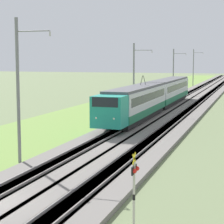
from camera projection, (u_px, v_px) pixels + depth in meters
name	position (u px, v px, depth m)	size (l,w,h in m)	color
ballast_main	(170.00, 104.00, 67.91)	(240.00, 4.40, 0.30)	slate
ballast_adjacent	(197.00, 104.00, 66.66)	(240.00, 4.40, 0.30)	slate
track_main	(170.00, 103.00, 67.91)	(240.00, 1.57, 0.45)	#4C4238
track_adjacent	(197.00, 104.00, 66.66)	(240.00, 1.57, 0.45)	#4C4238
grass_verge	(133.00, 103.00, 69.76)	(240.00, 13.76, 0.12)	olive
passenger_train	(155.00, 95.00, 56.90)	(39.93, 2.99, 5.15)	teal
crossing_signal_far	(134.00, 182.00, 18.37)	(0.70, 0.23, 3.17)	beige
catenary_mast_near	(19.00, 90.00, 28.84)	(0.22, 2.56, 9.75)	slate
catenary_mast_mid	(134.00, 77.00, 56.66)	(0.22, 2.56, 9.08)	slate
catenary_mast_far	(174.00, 71.00, 84.45)	(0.22, 2.56, 8.99)	slate
catenary_mast_distant	(193.00, 67.00, 112.19)	(0.22, 2.56, 9.54)	slate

